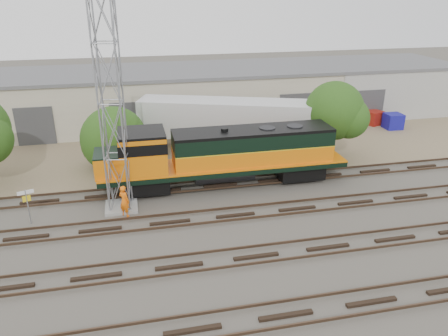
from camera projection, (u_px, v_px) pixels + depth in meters
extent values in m
plane|color=#47423A|center=(242.00, 229.00, 25.31)|extent=(140.00, 140.00, 0.00)
cube|color=#726047|center=(199.00, 144.00, 38.83)|extent=(80.00, 16.00, 0.02)
cube|color=black|center=(286.00, 316.00, 18.52)|extent=(80.00, 2.40, 0.14)
cube|color=#4C3828|center=(292.00, 325.00, 17.79)|extent=(80.00, 0.08, 0.14)
cube|color=#4C3828|center=(280.00, 301.00, 19.14)|extent=(80.00, 0.08, 0.14)
cube|color=black|center=(256.00, 256.00, 22.58)|extent=(80.00, 2.40, 0.14)
cube|color=#4C3828|center=(260.00, 262.00, 21.85)|extent=(80.00, 0.08, 0.14)
cube|color=#4C3828|center=(252.00, 246.00, 23.20)|extent=(80.00, 0.08, 0.14)
cube|color=black|center=(235.00, 215.00, 26.63)|extent=(80.00, 2.40, 0.14)
cube|color=#4C3828|center=(239.00, 219.00, 25.90)|extent=(80.00, 0.08, 0.14)
cube|color=#4C3828|center=(233.00, 208.00, 27.26)|extent=(80.00, 0.08, 0.14)
cube|color=black|center=(220.00, 185.00, 30.69)|extent=(80.00, 2.40, 0.14)
cube|color=#4C3828|center=(223.00, 188.00, 29.96)|extent=(80.00, 0.08, 0.14)
cube|color=#4C3828|center=(218.00, 179.00, 31.31)|extent=(80.00, 0.08, 0.14)
cube|color=#BCB59D|center=(186.00, 96.00, 45.08)|extent=(58.00, 10.00, 5.00)
cube|color=#59595B|center=(185.00, 70.00, 44.07)|extent=(58.40, 10.40, 0.30)
cube|color=#999993|center=(405.00, 97.00, 44.88)|extent=(14.00, 0.10, 5.00)
cube|color=#333335|center=(35.00, 126.00, 38.06)|extent=(3.20, 0.12, 3.40)
cube|color=#333335|center=(129.00, 121.00, 39.64)|extent=(3.20, 0.12, 3.40)
cube|color=#333335|center=(215.00, 116.00, 41.23)|extent=(3.20, 0.12, 3.40)
cube|color=#333335|center=(295.00, 111.00, 42.81)|extent=(3.20, 0.12, 3.40)
cube|color=#333335|center=(369.00, 106.00, 44.39)|extent=(3.20, 0.12, 3.40)
cube|color=black|center=(145.00, 182.00, 29.39)|extent=(3.20, 2.40, 1.00)
cube|color=black|center=(299.00, 169.00, 31.56)|extent=(3.20, 2.40, 1.00)
cube|color=black|center=(224.00, 167.00, 30.22)|extent=(17.00, 3.00, 0.35)
cylinder|color=black|center=(224.00, 175.00, 30.46)|extent=(4.20, 1.10, 1.10)
cube|color=orange|center=(253.00, 154.00, 30.31)|extent=(11.00, 2.60, 1.20)
cube|color=black|center=(253.00, 139.00, 29.89)|extent=(11.00, 2.60, 1.00)
cube|color=black|center=(253.00, 131.00, 29.66)|extent=(11.00, 2.60, 0.20)
cube|color=orange|center=(143.00, 153.00, 28.56)|extent=(3.00, 3.00, 2.60)
cube|color=black|center=(141.00, 133.00, 28.03)|extent=(3.00, 3.00, 0.16)
cube|color=orange|center=(107.00, 164.00, 28.34)|extent=(1.60, 2.40, 1.40)
cube|color=gray|center=(122.00, 207.00, 27.62)|extent=(2.00, 2.00, 0.20)
cylinder|color=gray|center=(100.00, 100.00, 25.45)|extent=(0.10, 0.10, 13.31)
cylinder|color=gray|center=(122.00, 99.00, 25.69)|extent=(0.10, 0.10, 13.31)
cylinder|color=gray|center=(100.00, 105.00, 24.35)|extent=(0.10, 0.10, 13.31)
cylinder|color=gray|center=(122.00, 104.00, 24.59)|extent=(0.10, 0.10, 13.31)
cylinder|color=gray|center=(28.00, 207.00, 25.42)|extent=(0.07, 0.07, 2.20)
cube|color=white|center=(25.00, 192.00, 25.05)|extent=(0.87, 0.32, 0.22)
cube|color=yellow|center=(27.00, 199.00, 25.21)|extent=(0.44, 0.18, 0.35)
imported|color=orange|center=(124.00, 201.00, 26.35)|extent=(0.86, 0.86, 2.01)
cube|color=silver|center=(227.00, 118.00, 35.89)|extent=(14.59, 7.59, 3.00)
cube|color=black|center=(295.00, 149.00, 36.14)|extent=(3.45, 3.52, 1.11)
cube|color=black|center=(159.00, 146.00, 36.37)|extent=(0.17, 0.17, 1.45)
cube|color=black|center=(166.00, 137.00, 38.41)|extent=(0.17, 0.17, 1.45)
cube|color=navy|center=(393.00, 121.00, 42.85)|extent=(1.64, 1.54, 1.50)
cube|color=maroon|center=(374.00, 118.00, 44.14)|extent=(1.89, 1.83, 1.40)
cylinder|color=#382619|center=(117.00, 164.00, 33.93)|extent=(0.34, 0.34, 0.46)
sphere|color=#1D3F12|center=(114.00, 140.00, 33.16)|extent=(5.05, 5.05, 5.05)
sphere|color=#1D3F12|center=(129.00, 148.00, 32.87)|extent=(3.54, 3.54, 3.54)
cylinder|color=#382619|center=(331.00, 144.00, 35.44)|extent=(0.27, 0.27, 2.32)
sphere|color=#1D3F12|center=(334.00, 111.00, 34.37)|extent=(4.63, 4.63, 4.63)
sphere|color=#1D3F12|center=(349.00, 118.00, 34.11)|extent=(3.24, 3.24, 3.24)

